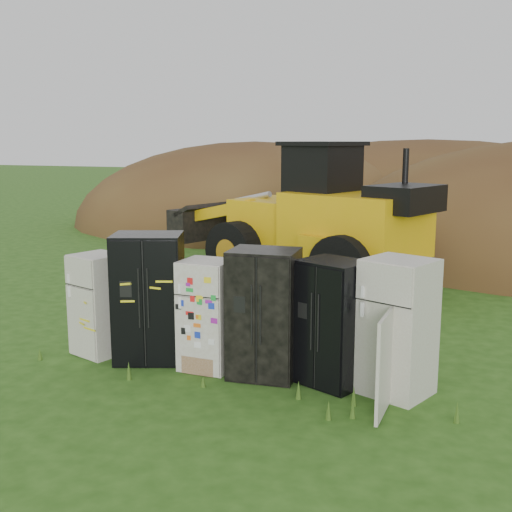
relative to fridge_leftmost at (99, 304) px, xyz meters
The scene contains 10 objects.
ground 2.53m from the fridge_leftmost, ahead, with size 120.00×120.00×0.00m, color #274E15.
fridge_leftmost is the anchor object (origin of this frame).
fridge_black_side 0.91m from the fridge_leftmost, ahead, with size 1.03×0.81×1.98m, color black, non-canonical shape.
fridge_sticker 1.89m from the fridge_leftmost, ahead, with size 0.73×0.68×1.64m, color silver, non-canonical shape.
fridge_dark_mid 2.79m from the fridge_leftmost, ahead, with size 0.95×0.77×1.86m, color black, non-canonical shape.
fridge_black_right 3.78m from the fridge_leftmost, ahead, with size 0.88×0.73×1.76m, color black, non-canonical shape.
fridge_open_door 4.68m from the fridge_leftmost, ahead, with size 0.84×0.77×1.84m, color beige, non-canonical shape.
wheel_loader 6.49m from the fridge_leftmost, 78.77° to the left, with size 6.89×2.79×3.33m, color gold, non-canonical shape.
dirt_mound_left 15.40m from the fridge_leftmost, 101.44° to the left, with size 14.93×11.20×6.59m, color #452916.
dirt_mound_back 18.88m from the fridge_leftmost, 80.66° to the left, with size 20.04×13.36×6.75m, color #452916.
Camera 1 is at (3.39, -8.37, 3.39)m, focal length 45.00 mm.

